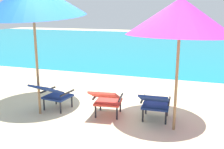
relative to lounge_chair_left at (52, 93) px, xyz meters
The scene contains 6 objects.
ground_plane 4.31m from the lounge_chair_left, 74.97° to the left, with size 40.00×40.00×0.00m, color beige.
ocean_band 12.59m from the lounge_chair_left, 84.92° to the left, with size 40.00×18.00×0.01m, color teal.
lounge_chair_left is the anchor object (origin of this frame).
lounge_chair_center 1.21m from the lounge_chair_left, ahead, with size 0.64×0.93×0.68m.
lounge_chair_right 2.17m from the lounge_chair_left, ahead, with size 0.58×0.90×0.68m.
beach_umbrella_right 3.03m from the lounge_chair_left, ahead, with size 2.36×2.37×2.36m.
Camera 1 is at (1.79, -4.81, 2.12)m, focal length 42.25 mm.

